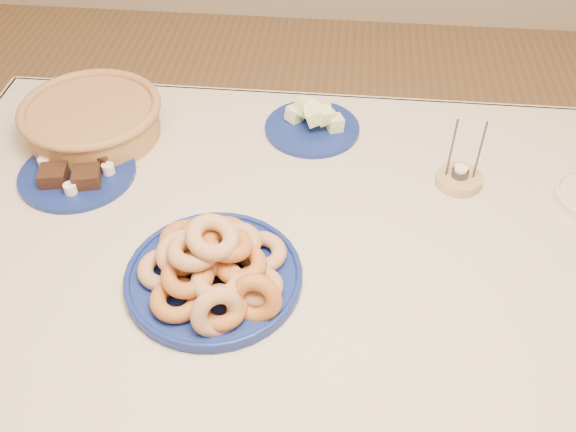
% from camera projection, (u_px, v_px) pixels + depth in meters
% --- Properties ---
extents(ground, '(5.00, 5.00, 0.00)m').
position_uv_depth(ground, '(290.00, 412.00, 1.90)').
color(ground, brown).
rests_on(ground, ground).
extents(dining_table, '(1.71, 1.11, 0.75)m').
position_uv_depth(dining_table, '(290.00, 266.00, 1.46)').
color(dining_table, brown).
rests_on(dining_table, ground).
extents(donut_platter, '(0.47, 0.47, 0.16)m').
position_uv_depth(donut_platter, '(214.00, 270.00, 1.25)').
color(donut_platter, navy).
rests_on(donut_platter, dining_table).
extents(melon_plate, '(0.30, 0.30, 0.08)m').
position_uv_depth(melon_plate, '(313.00, 121.00, 1.64)').
color(melon_plate, navy).
rests_on(melon_plate, dining_table).
extents(brownie_plate, '(0.32, 0.32, 0.05)m').
position_uv_depth(brownie_plate, '(77.00, 171.00, 1.51)').
color(brownie_plate, navy).
rests_on(brownie_plate, dining_table).
extents(wicker_basket, '(0.44, 0.44, 0.09)m').
position_uv_depth(wicker_basket, '(92.00, 118.00, 1.61)').
color(wicker_basket, olive).
rests_on(wicker_basket, dining_table).
extents(candle_holder, '(0.11, 0.11, 0.18)m').
position_uv_depth(candle_holder, '(459.00, 178.00, 1.49)').
color(candle_holder, tan).
rests_on(candle_holder, dining_table).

